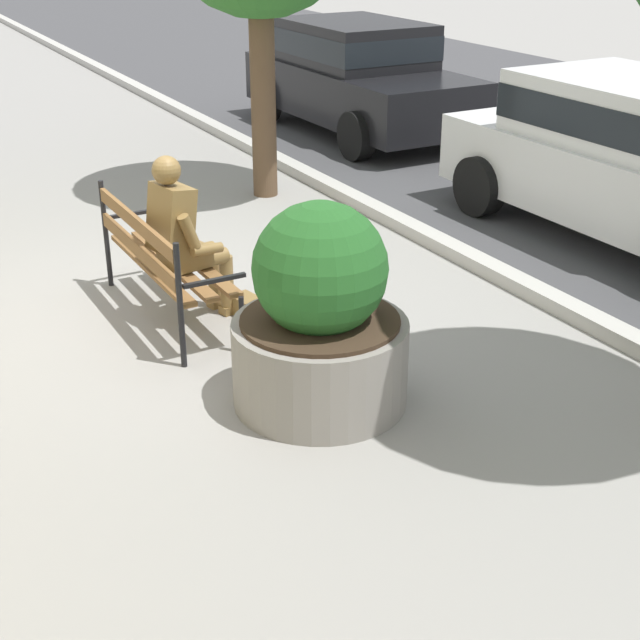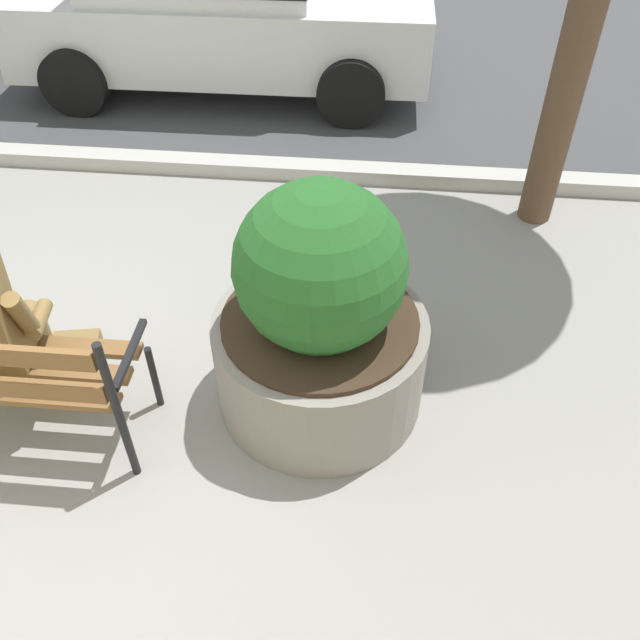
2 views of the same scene
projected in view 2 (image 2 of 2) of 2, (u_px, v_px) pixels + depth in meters
name	position (u px, v px, depth m)	size (l,w,h in m)	color
curb_stone	(133.00, 161.00, 5.79)	(60.00, 0.20, 0.12)	#B2AFA8
concrete_planter	(320.00, 321.00, 3.50)	(1.17, 1.17, 1.39)	gray
parked_car_white	(218.00, 0.00, 6.57)	(4.12, 1.95, 1.56)	silver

